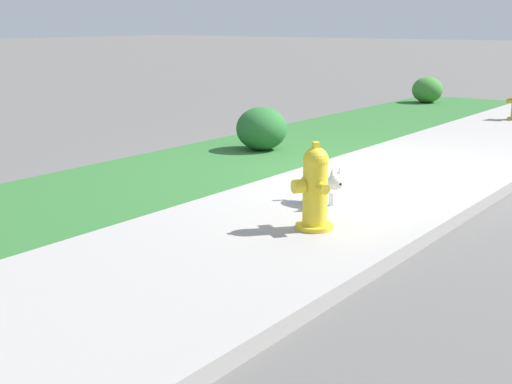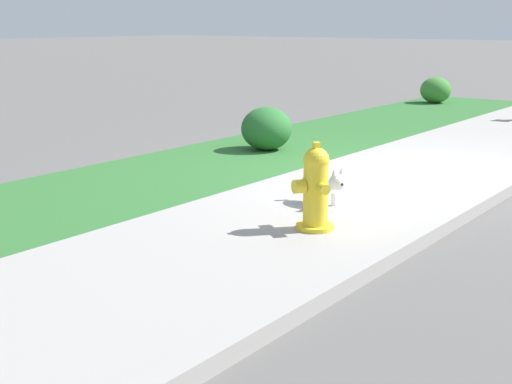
% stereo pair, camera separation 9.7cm
% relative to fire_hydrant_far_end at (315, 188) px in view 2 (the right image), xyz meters
% --- Properties ---
extents(ground_plane, '(120.00, 120.00, 0.00)m').
position_rel_fire_hydrant_far_end_xyz_m(ground_plane, '(2.46, 0.34, -0.38)').
color(ground_plane, '#5B5956').
extents(sidewalk_pavement, '(18.00, 2.36, 0.01)m').
position_rel_fire_hydrant_far_end_xyz_m(sidewalk_pavement, '(2.46, 0.34, -0.37)').
color(sidewalk_pavement, '#9E9993').
rests_on(sidewalk_pavement, ground).
extents(grass_verge, '(18.00, 2.29, 0.01)m').
position_rel_fire_hydrant_far_end_xyz_m(grass_verge, '(2.46, 2.67, -0.37)').
color(grass_verge, '#2D662D').
rests_on(grass_verge, ground).
extents(street_curb, '(18.00, 0.16, 0.12)m').
position_rel_fire_hydrant_far_end_xyz_m(street_curb, '(2.46, -0.92, -0.32)').
color(street_curb, '#9E9993').
rests_on(street_curb, ground).
extents(fire_hydrant_far_end, '(0.38, 0.38, 0.78)m').
position_rel_fire_hydrant_far_end_xyz_m(fire_hydrant_far_end, '(0.00, 0.00, 0.00)').
color(fire_hydrant_far_end, yellow).
rests_on(fire_hydrant_far_end, ground).
extents(small_white_dog, '(0.34, 0.54, 0.42)m').
position_rel_fire_hydrant_far_end_xyz_m(small_white_dog, '(0.78, 0.37, -0.14)').
color(small_white_dog, white).
rests_on(small_white_dog, ground).
extents(shrub_bush_mid_verge, '(0.72, 0.72, 0.61)m').
position_rel_fire_hydrant_far_end_xyz_m(shrub_bush_mid_verge, '(2.98, 2.67, -0.07)').
color(shrub_bush_mid_verge, '#28662D').
rests_on(shrub_bush_mid_verge, ground).
extents(shrub_bush_far_verge, '(0.68, 0.68, 0.58)m').
position_rel_fire_hydrant_far_end_xyz_m(shrub_bush_far_verge, '(10.03, 3.12, -0.09)').
color(shrub_bush_far_verge, '#3D7F33').
rests_on(shrub_bush_far_verge, ground).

